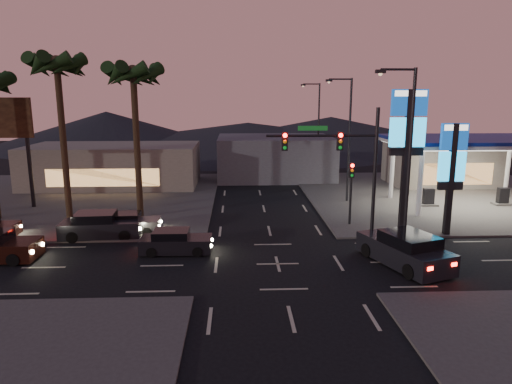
{
  "coord_description": "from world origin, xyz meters",
  "views": [
    {
      "loc": [
        -2.1,
        -22.43,
        8.55
      ],
      "look_at": [
        -0.96,
        4.06,
        3.0
      ],
      "focal_mm": 32.0,
      "sensor_mm": 36.0,
      "label": 1
    }
  ],
  "objects_px": {
    "car_lane_b_mid": "(100,226)",
    "car_lane_a_front": "(175,242)",
    "pylon_sign_short": "(452,162)",
    "car_lane_b_front": "(128,224)",
    "pylon_sign_tall": "(407,132)",
    "suv_station": "(405,250)",
    "gas_station": "(471,143)",
    "traffic_signal_mast": "(344,159)"
  },
  "relations": [
    {
      "from": "car_lane_b_mid",
      "to": "suv_station",
      "type": "height_order",
      "value": "suv_station"
    },
    {
      "from": "car_lane_b_front",
      "to": "car_lane_b_mid",
      "type": "height_order",
      "value": "car_lane_b_mid"
    },
    {
      "from": "car_lane_a_front",
      "to": "suv_station",
      "type": "xyz_separation_m",
      "value": [
        12.09,
        -2.49,
        0.21
      ]
    },
    {
      "from": "gas_station",
      "to": "car_lane_b_mid",
      "type": "relative_size",
      "value": 2.43
    },
    {
      "from": "pylon_sign_tall",
      "to": "suv_station",
      "type": "distance_m",
      "value": 8.39
    },
    {
      "from": "gas_station",
      "to": "car_lane_b_mid",
      "type": "height_order",
      "value": "gas_station"
    },
    {
      "from": "gas_station",
      "to": "car_lane_b_mid",
      "type": "xyz_separation_m",
      "value": [
        -26.54,
        -6.97,
        -4.34
      ]
    },
    {
      "from": "car_lane_a_front",
      "to": "suv_station",
      "type": "bearing_deg",
      "value": -11.62
    },
    {
      "from": "pylon_sign_short",
      "to": "car_lane_b_mid",
      "type": "distance_m",
      "value": 21.9
    },
    {
      "from": "traffic_signal_mast",
      "to": "car_lane_b_mid",
      "type": "relative_size",
      "value": 1.59
    },
    {
      "from": "traffic_signal_mast",
      "to": "pylon_sign_short",
      "type": "bearing_deg",
      "value": 19.13
    },
    {
      "from": "car_lane_b_mid",
      "to": "suv_station",
      "type": "relative_size",
      "value": 0.88
    },
    {
      "from": "gas_station",
      "to": "pylon_sign_tall",
      "type": "height_order",
      "value": "pylon_sign_tall"
    },
    {
      "from": "pylon_sign_short",
      "to": "car_lane_a_front",
      "type": "height_order",
      "value": "pylon_sign_short"
    },
    {
      "from": "pylon_sign_short",
      "to": "pylon_sign_tall",
      "type": "bearing_deg",
      "value": 158.2
    },
    {
      "from": "traffic_signal_mast",
      "to": "car_lane_b_front",
      "type": "relative_size",
      "value": 1.96
    },
    {
      "from": "car_lane_a_front",
      "to": "suv_station",
      "type": "relative_size",
      "value": 0.71
    },
    {
      "from": "car_lane_b_front",
      "to": "pylon_sign_short",
      "type": "bearing_deg",
      "value": -4.21
    },
    {
      "from": "gas_station",
      "to": "car_lane_a_front",
      "type": "xyz_separation_m",
      "value": [
        -21.56,
        -9.96,
        -4.47
      ]
    },
    {
      "from": "pylon_sign_tall",
      "to": "suv_station",
      "type": "xyz_separation_m",
      "value": [
        -1.97,
        -5.95,
        -5.57
      ]
    },
    {
      "from": "car_lane_a_front",
      "to": "car_lane_b_mid",
      "type": "xyz_separation_m",
      "value": [
        -4.98,
        2.99,
        0.13
      ]
    },
    {
      "from": "gas_station",
      "to": "pylon_sign_short",
      "type": "height_order",
      "value": "pylon_sign_short"
    },
    {
      "from": "traffic_signal_mast",
      "to": "suv_station",
      "type": "distance_m",
      "value": 5.75
    },
    {
      "from": "gas_station",
      "to": "traffic_signal_mast",
      "type": "height_order",
      "value": "traffic_signal_mast"
    },
    {
      "from": "traffic_signal_mast",
      "to": "suv_station",
      "type": "bearing_deg",
      "value": -41.33
    },
    {
      "from": "traffic_signal_mast",
      "to": "car_lane_b_mid",
      "type": "bearing_deg",
      "value": 167.99
    },
    {
      "from": "gas_station",
      "to": "car_lane_b_front",
      "type": "bearing_deg",
      "value": -166.49
    },
    {
      "from": "car_lane_b_front",
      "to": "suv_station",
      "type": "height_order",
      "value": "suv_station"
    },
    {
      "from": "pylon_sign_tall",
      "to": "pylon_sign_short",
      "type": "distance_m",
      "value": 3.2
    },
    {
      "from": "car_lane_b_mid",
      "to": "suv_station",
      "type": "xyz_separation_m",
      "value": [
        17.07,
        -5.48,
        0.08
      ]
    },
    {
      "from": "car_lane_b_front",
      "to": "suv_station",
      "type": "relative_size",
      "value": 0.71
    },
    {
      "from": "pylon_sign_tall",
      "to": "traffic_signal_mast",
      "type": "distance_m",
      "value": 6.02
    },
    {
      "from": "car_lane_a_front",
      "to": "car_lane_b_front",
      "type": "xyz_separation_m",
      "value": [
        -3.51,
        3.94,
        -0.0
      ]
    },
    {
      "from": "traffic_signal_mast",
      "to": "car_lane_a_front",
      "type": "height_order",
      "value": "traffic_signal_mast"
    },
    {
      "from": "car_lane_b_mid",
      "to": "car_lane_a_front",
      "type": "bearing_deg",
      "value": -31.01
    },
    {
      "from": "suv_station",
      "to": "gas_station",
      "type": "bearing_deg",
      "value": 52.74
    },
    {
      "from": "pylon_sign_short",
      "to": "suv_station",
      "type": "distance_m",
      "value": 7.69
    },
    {
      "from": "suv_station",
      "to": "traffic_signal_mast",
      "type": "bearing_deg",
      "value": 138.67
    },
    {
      "from": "pylon_sign_short",
      "to": "car_lane_b_front",
      "type": "relative_size",
      "value": 1.72
    },
    {
      "from": "car_lane_a_front",
      "to": "car_lane_b_mid",
      "type": "relative_size",
      "value": 0.81
    },
    {
      "from": "gas_station",
      "to": "traffic_signal_mast",
      "type": "distance_m",
      "value": 15.82
    },
    {
      "from": "car_lane_b_front",
      "to": "car_lane_b_mid",
      "type": "bearing_deg",
      "value": -147.17
    }
  ]
}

